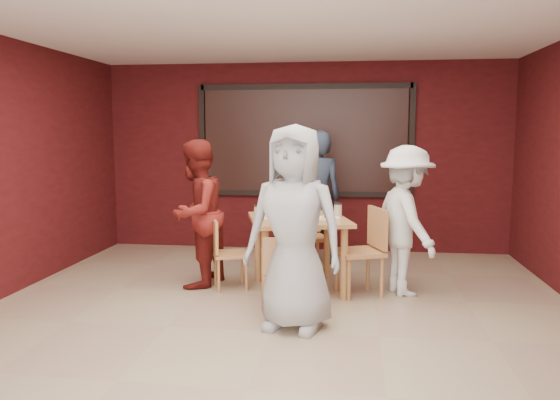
# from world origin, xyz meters

# --- Properties ---
(floor) EXTENTS (7.00, 7.00, 0.00)m
(floor) POSITION_xyz_m (0.00, 0.00, 0.00)
(floor) COLOR tan
(floor) RESTS_ON ground
(window_blinds) EXTENTS (3.00, 0.02, 1.50)m
(window_blinds) POSITION_xyz_m (0.00, 3.45, 1.65)
(window_blinds) COLOR black
(dining_table) EXTENTS (1.29, 1.29, 0.98)m
(dining_table) POSITION_xyz_m (0.12, 1.32, 0.72)
(dining_table) COLOR tan
(dining_table) RESTS_ON floor
(chair_front) EXTENTS (0.39, 0.39, 0.78)m
(chair_front) POSITION_xyz_m (0.05, 0.50, 0.44)
(chair_front) COLOR #BD7249
(chair_front) RESTS_ON floor
(chair_back) EXTENTS (0.57, 0.57, 0.90)m
(chair_back) POSITION_xyz_m (0.15, 2.19, 0.51)
(chair_back) COLOR #BD7249
(chair_back) RESTS_ON floor
(chair_left) EXTENTS (0.50, 0.50, 0.80)m
(chair_left) POSITION_xyz_m (-0.72, 1.28, 0.45)
(chair_left) COLOR #BD7249
(chair_left) RESTS_ON floor
(chair_right) EXTENTS (0.60, 0.60, 0.96)m
(chair_right) POSITION_xyz_m (0.87, 1.26, 0.54)
(chair_right) COLOR #BD7249
(chair_right) RESTS_ON floor
(diner_front) EXTENTS (1.02, 0.78, 1.85)m
(diner_front) POSITION_xyz_m (0.20, 0.13, 0.93)
(diner_front) COLOR #A8A8A8
(diner_front) RESTS_ON floor
(diner_back) EXTENTS (0.74, 0.58, 1.80)m
(diner_back) POSITION_xyz_m (0.25, 2.60, 0.90)
(diner_back) COLOR #2A374B
(diner_back) RESTS_ON floor
(diner_left) EXTENTS (0.81, 0.95, 1.70)m
(diner_left) POSITION_xyz_m (-1.07, 1.36, 0.85)
(diner_left) COLOR maroon
(diner_left) RESTS_ON floor
(diner_right) EXTENTS (0.96, 1.21, 1.64)m
(diner_right) POSITION_xyz_m (1.30, 1.33, 0.82)
(diner_right) COLOR silver
(diner_right) RESTS_ON floor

